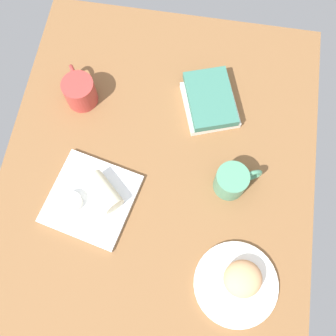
{
  "coord_description": "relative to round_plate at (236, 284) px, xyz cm",
  "views": [
    {
      "loc": [
        35.23,
        8.54,
        110.85
      ],
      "look_at": [
        0.46,
        3.0,
        7.0
      ],
      "focal_mm": 41.76,
      "sensor_mm": 36.0,
      "label": 1
    }
  ],
  "objects": [
    {
      "name": "second_mug",
      "position": [
        -26.72,
        -4.31,
        3.7
      ],
      "size": [
        8.99,
        13.01,
        8.58
      ],
      "color": "#4C8C6B",
      "rests_on": "dining_table"
    },
    {
      "name": "sauce_cup",
      "position": [
        -14.25,
        -46.92,
        2.2
      ],
      "size": [
        5.75,
        5.75,
        2.41
      ],
      "color": "silver",
      "rests_on": "square_plate"
    },
    {
      "name": "breakfast_wrap",
      "position": [
        -18.09,
        -38.59,
        3.8
      ],
      "size": [
        11.73,
        12.03,
        5.8
      ],
      "primitive_type": "cylinder",
      "rotation": [
        1.57,
        0.0,
        2.4
      ],
      "color": "beige",
      "rests_on": "square_plate"
    },
    {
      "name": "book_stack",
      "position": [
        -50.96,
        -13.27,
        1.82
      ],
      "size": [
        22.37,
        19.95,
        5.09
      ],
      "color": "silver",
      "rests_on": "dining_table"
    },
    {
      "name": "coffee_mug",
      "position": [
        -47.34,
        -52.06,
        3.84
      ],
      "size": [
        13.22,
        9.89,
        8.88
      ],
      "color": "#B23833",
      "rests_on": "dining_table"
    },
    {
      "name": "square_plate",
      "position": [
        -16.39,
        -42.29,
        0.1
      ],
      "size": [
        26.96,
        26.96,
        1.6
      ],
      "primitive_type": "cube",
      "rotation": [
        0.0,
        0.0,
        -0.22
      ],
      "color": "white",
      "rests_on": "dining_table"
    },
    {
      "name": "round_plate",
      "position": [
        0.0,
        0.0,
        0.0
      ],
      "size": [
        22.06,
        22.06,
        1.4
      ],
      "primitive_type": "cylinder",
      "color": "white",
      "rests_on": "dining_table"
    },
    {
      "name": "dining_table",
      "position": [
        -28.52,
        -25.39,
        -2.7
      ],
      "size": [
        110.0,
        90.0,
        4.0
      ],
      "primitive_type": "cube",
      "color": "brown",
      "rests_on": "ground"
    },
    {
      "name": "scone_pastry",
      "position": [
        -1.34,
        1.03,
        3.71
      ],
      "size": [
        12.94,
        13.16,
        6.01
      ],
      "primitive_type": "ellipsoid",
      "rotation": [
        0.0,
        0.0,
        2.04
      ],
      "color": "tan",
      "rests_on": "round_plate"
    }
  ]
}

